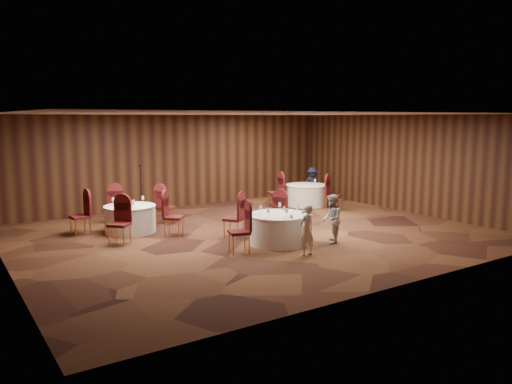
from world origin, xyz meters
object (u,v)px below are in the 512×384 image
table_left (130,219)px  table_main (278,229)px  mic_stand (141,203)px  woman_a (307,230)px  man_c (312,184)px  table_right (307,195)px  woman_b (332,219)px

table_left → table_main: bearing=-50.3°
mic_stand → woman_a: (1.67, -5.95, 0.09)m
table_main → man_c: 6.82m
man_c → mic_stand: bearing=-155.0°
table_main → table_left: 4.16m
table_right → man_c: (0.91, 0.78, 0.25)m
woman_a → woman_b: 1.35m
table_left → mic_stand: mic_stand is taller
table_main → mic_stand: 5.04m
table_left → woman_b: size_ratio=1.14×
table_main → woman_b: size_ratio=1.23×
woman_b → mic_stand: bearing=-110.2°
table_left → mic_stand: bearing=59.6°
table_right → man_c: size_ratio=1.20×
table_main → table_right: same height
mic_stand → man_c: bearing=-0.5°
woman_a → man_c: man_c is taller
table_main → table_left: (-2.66, 3.20, 0.00)m
table_left → table_right: same height
table_main → woman_b: bearing=-30.9°
mic_stand → woman_b: size_ratio=1.38×
woman_a → table_right: bearing=-135.8°
table_left → woman_a: size_ratio=1.18×
mic_stand → table_right: bearing=-8.2°
table_main → woman_b: (1.14, -0.69, 0.23)m
mic_stand → woman_b: (2.91, -5.41, 0.11)m
table_left → man_c: 7.76m
table_main → mic_stand: bearing=110.5°
mic_stand → woman_a: 6.18m
woman_a → man_c: bearing=-137.4°
table_right → woman_a: woman_a is taller
table_main → man_c: bearing=43.2°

